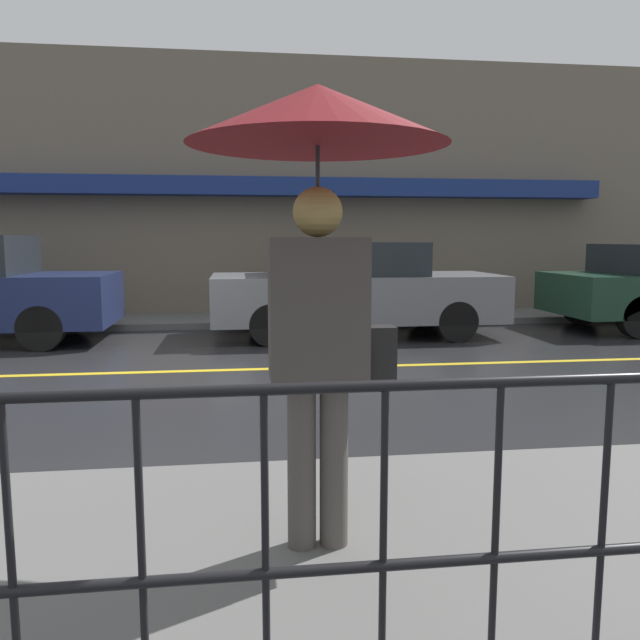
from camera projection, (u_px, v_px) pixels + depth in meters
name	position (u px, v px, depth m)	size (l,w,h in m)	color
ground_plane	(154.00, 372.00, 7.48)	(80.00, 80.00, 0.00)	#262628
sidewalk_near	(14.00, 583.00, 2.80)	(28.00, 2.49, 0.11)	#60605E
sidewalk_far	(184.00, 321.00, 11.74)	(28.00, 1.66, 0.11)	#60605E
lane_marking	(154.00, 372.00, 7.48)	(25.20, 0.12, 0.01)	gold
building_storefront	(185.00, 188.00, 12.34)	(28.00, 0.85, 5.19)	#706656
pedestrian	(319.00, 176.00, 2.81)	(1.18, 1.18, 2.16)	#4C4742
car_grey	(353.00, 289.00, 10.19)	(4.65, 1.83, 1.54)	slate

